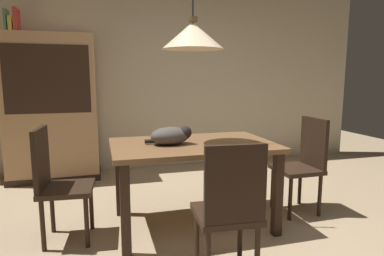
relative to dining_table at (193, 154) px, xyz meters
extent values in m
plane|color=tan|center=(0.08, -0.55, -0.65)|extent=(10.00, 10.00, 0.00)
cube|color=beige|center=(0.08, 2.10, 0.80)|extent=(6.40, 0.10, 2.90)
cube|color=brown|center=(0.00, 0.00, 0.08)|extent=(1.40, 0.90, 0.04)
cube|color=black|center=(-0.62, -0.39, -0.29)|extent=(0.07, 0.07, 0.71)
cube|color=black|center=(0.62, -0.39, -0.29)|extent=(0.07, 0.07, 0.71)
cube|color=black|center=(-0.62, 0.39, -0.29)|extent=(0.07, 0.07, 0.71)
cube|color=black|center=(0.62, 0.39, -0.29)|extent=(0.07, 0.07, 0.71)
cube|color=black|center=(1.05, 0.00, -0.22)|extent=(0.40, 0.40, 0.04)
cube|color=black|center=(1.23, 0.00, 0.04)|extent=(0.04, 0.38, 0.48)
cylinder|color=black|center=(0.89, 0.16, -0.44)|extent=(0.04, 0.04, 0.41)
cylinder|color=black|center=(0.89, -0.16, -0.44)|extent=(0.04, 0.04, 0.41)
cylinder|color=black|center=(1.21, 0.16, -0.44)|extent=(0.04, 0.04, 0.41)
cylinder|color=black|center=(1.21, -0.16, -0.44)|extent=(0.04, 0.04, 0.41)
cube|color=black|center=(-1.05, 0.00, -0.22)|extent=(0.43, 0.43, 0.04)
cube|color=black|center=(-1.23, 0.02, 0.04)|extent=(0.07, 0.38, 0.48)
cylinder|color=black|center=(-0.90, -0.17, -0.44)|extent=(0.04, 0.04, 0.41)
cylinder|color=black|center=(-0.88, 0.15, -0.44)|extent=(0.04, 0.04, 0.41)
cylinder|color=black|center=(-1.22, -0.15, -0.44)|extent=(0.04, 0.04, 0.41)
cylinder|color=black|center=(-1.20, 0.17, -0.44)|extent=(0.04, 0.04, 0.41)
cube|color=black|center=(0.00, -0.80, -0.22)|extent=(0.43, 0.43, 0.04)
cube|color=black|center=(-0.01, -0.98, 0.04)|extent=(0.38, 0.06, 0.48)
cylinder|color=black|center=(0.17, -0.65, -0.44)|extent=(0.04, 0.04, 0.41)
cylinder|color=black|center=(-0.15, -0.63, -0.44)|extent=(0.04, 0.04, 0.41)
cylinder|color=black|center=(0.15, -0.97, -0.44)|extent=(0.04, 0.04, 0.41)
ellipsoid|color=#4C4742|center=(-0.20, -0.01, 0.18)|extent=(0.36, 0.25, 0.15)
sphere|color=black|center=(-0.08, -0.03, 0.20)|extent=(0.11, 0.11, 0.11)
cylinder|color=black|center=(-0.32, 0.05, 0.13)|extent=(0.18, 0.04, 0.04)
cone|color=beige|center=(0.00, 0.00, 1.01)|extent=(0.52, 0.52, 0.22)
cylinder|color=#513D23|center=(0.00, 0.00, 1.14)|extent=(0.08, 0.08, 0.04)
cube|color=tan|center=(-1.36, 1.77, 0.28)|extent=(1.10, 0.44, 1.85)
cube|color=black|center=(-1.36, 1.55, 0.65)|extent=(0.97, 0.01, 0.81)
cube|color=black|center=(-1.36, 1.77, -0.61)|extent=(1.12, 0.45, 0.08)
cube|color=#427A4C|center=(-1.80, 1.77, 1.33)|extent=(0.03, 0.20, 0.26)
cube|color=gold|center=(-1.75, 1.77, 1.29)|extent=(0.04, 0.20, 0.18)
cube|color=#B73833|center=(-1.69, 1.77, 1.34)|extent=(0.04, 0.22, 0.28)
camera|label=1|loc=(-0.76, -2.70, 0.66)|focal=30.66mm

